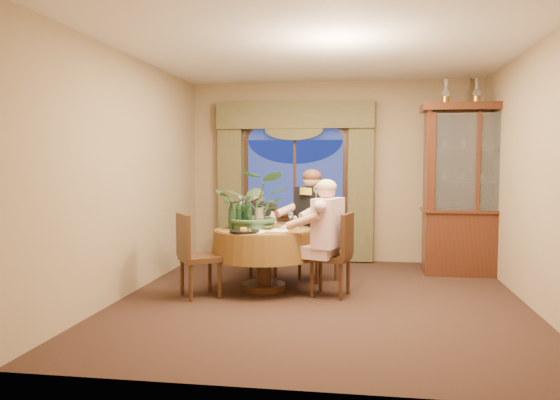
# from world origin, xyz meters

# --- Properties ---
(floor) EXTENTS (5.00, 5.00, 0.00)m
(floor) POSITION_xyz_m (0.00, 0.00, 0.00)
(floor) COLOR black
(floor) RESTS_ON ground
(wall_back) EXTENTS (4.50, 0.00, 4.50)m
(wall_back) POSITION_xyz_m (0.00, 2.50, 1.40)
(wall_back) COLOR #8B7250
(wall_back) RESTS_ON ground
(wall_right) EXTENTS (0.00, 5.00, 5.00)m
(wall_right) POSITION_xyz_m (2.25, 0.00, 1.40)
(wall_right) COLOR #8B7250
(wall_right) RESTS_ON ground
(ceiling) EXTENTS (5.00, 5.00, 0.00)m
(ceiling) POSITION_xyz_m (0.00, 0.00, 2.80)
(ceiling) COLOR white
(ceiling) RESTS_ON wall_back
(window) EXTENTS (1.62, 0.10, 1.32)m
(window) POSITION_xyz_m (-0.60, 2.43, 1.30)
(window) COLOR navy
(window) RESTS_ON wall_back
(arched_transom) EXTENTS (1.60, 0.06, 0.44)m
(arched_transom) POSITION_xyz_m (-0.60, 2.43, 2.08)
(arched_transom) COLOR navy
(arched_transom) RESTS_ON wall_back
(drapery_left) EXTENTS (0.38, 0.14, 2.32)m
(drapery_left) POSITION_xyz_m (-1.63, 2.38, 1.18)
(drapery_left) COLOR #464123
(drapery_left) RESTS_ON floor
(drapery_right) EXTENTS (0.38, 0.14, 2.32)m
(drapery_right) POSITION_xyz_m (0.43, 2.38, 1.18)
(drapery_right) COLOR #464123
(drapery_right) RESTS_ON floor
(swag_valance) EXTENTS (2.45, 0.16, 0.42)m
(swag_valance) POSITION_xyz_m (-0.60, 2.35, 2.28)
(swag_valance) COLOR #464123
(swag_valance) RESTS_ON wall_back
(dining_table) EXTENTS (1.29, 1.29, 0.75)m
(dining_table) POSITION_xyz_m (-0.72, 0.36, 0.38)
(dining_table) COLOR brown
(dining_table) RESTS_ON floor
(china_cabinet) EXTENTS (1.45, 0.57, 2.35)m
(china_cabinet) POSITION_xyz_m (1.97, 1.70, 1.17)
(china_cabinet) COLOR #34170E
(china_cabinet) RESTS_ON floor
(oil_lamp_left) EXTENTS (0.11, 0.11, 0.34)m
(oil_lamp_left) POSITION_xyz_m (1.57, 1.70, 2.52)
(oil_lamp_left) COLOR #A5722D
(oil_lamp_left) RESTS_ON china_cabinet
(oil_lamp_center) EXTENTS (0.11, 0.11, 0.34)m
(oil_lamp_center) POSITION_xyz_m (1.97, 1.70, 2.52)
(oil_lamp_center) COLOR #A5722D
(oil_lamp_center) RESTS_ON china_cabinet
(oil_lamp_right) EXTENTS (0.11, 0.11, 0.34)m
(oil_lamp_right) POSITION_xyz_m (2.38, 1.70, 2.52)
(oil_lamp_right) COLOR #A5722D
(oil_lamp_right) RESTS_ON china_cabinet
(chair_right) EXTENTS (0.50, 0.50, 0.96)m
(chair_right) POSITION_xyz_m (0.10, 0.18, 0.48)
(chair_right) COLOR black
(chair_right) RESTS_ON floor
(chair_back_right) EXTENTS (0.59, 0.59, 0.96)m
(chair_back_right) POSITION_xyz_m (-0.11, 1.00, 0.48)
(chair_back_right) COLOR black
(chair_back_right) RESTS_ON floor
(chair_back) EXTENTS (0.49, 0.49, 0.96)m
(chair_back) POSITION_xyz_m (-0.89, 1.24, 0.48)
(chair_back) COLOR black
(chair_back) RESTS_ON floor
(chair_front_left) EXTENTS (0.58, 0.58, 0.96)m
(chair_front_left) POSITION_xyz_m (-1.38, -0.09, 0.48)
(chair_front_left) COLOR black
(chair_front_left) RESTS_ON floor
(person_pink) EXTENTS (0.58, 0.61, 1.36)m
(person_pink) POSITION_xyz_m (0.07, 0.09, 0.68)
(person_pink) COLOR beige
(person_pink) RESTS_ON floor
(person_back) EXTENTS (0.53, 0.51, 1.21)m
(person_back) POSITION_xyz_m (-0.97, 1.15, 0.60)
(person_back) COLOR black
(person_back) RESTS_ON floor
(person_scarf) EXTENTS (0.71, 0.71, 1.47)m
(person_scarf) POSITION_xyz_m (-0.18, 0.96, 0.73)
(person_scarf) COLOR black
(person_scarf) RESTS_ON floor
(stoneware_vase) EXTENTS (0.13, 0.13, 0.25)m
(stoneware_vase) POSITION_xyz_m (-0.80, 0.50, 0.87)
(stoneware_vase) COLOR #8B745B
(stoneware_vase) RESTS_ON dining_table
(centerpiece_plant) EXTENTS (0.91, 1.01, 0.79)m
(centerpiece_plant) POSITION_xyz_m (-0.85, 0.46, 1.34)
(centerpiece_plant) COLOR #345733
(centerpiece_plant) RESTS_ON dining_table
(olive_bowl) EXTENTS (0.15, 0.15, 0.05)m
(olive_bowl) POSITION_xyz_m (-0.69, 0.31, 0.77)
(olive_bowl) COLOR #4F5D2E
(olive_bowl) RESTS_ON dining_table
(cheese_platter) EXTENTS (0.34, 0.34, 0.02)m
(cheese_platter) POSITION_xyz_m (-0.88, -0.02, 0.76)
(cheese_platter) COLOR black
(cheese_platter) RESTS_ON dining_table
(wine_bottle_0) EXTENTS (0.07, 0.07, 0.33)m
(wine_bottle_0) POSITION_xyz_m (-1.13, 0.43, 0.92)
(wine_bottle_0) COLOR tan
(wine_bottle_0) RESTS_ON dining_table
(wine_bottle_1) EXTENTS (0.07, 0.07, 0.33)m
(wine_bottle_1) POSITION_xyz_m (-0.90, 0.34, 0.92)
(wine_bottle_1) COLOR black
(wine_bottle_1) RESTS_ON dining_table
(wine_bottle_2) EXTENTS (0.07, 0.07, 0.33)m
(wine_bottle_2) POSITION_xyz_m (-1.02, 0.55, 0.92)
(wine_bottle_2) COLOR black
(wine_bottle_2) RESTS_ON dining_table
(wine_bottle_3) EXTENTS (0.07, 0.07, 0.33)m
(wine_bottle_3) POSITION_xyz_m (-0.92, 0.40, 0.92)
(wine_bottle_3) COLOR tan
(wine_bottle_3) RESTS_ON dining_table
(wine_bottle_4) EXTENTS (0.07, 0.07, 0.33)m
(wine_bottle_4) POSITION_xyz_m (-1.10, 0.26, 0.92)
(wine_bottle_4) COLOR black
(wine_bottle_4) RESTS_ON dining_table
(wine_bottle_5) EXTENTS (0.07, 0.07, 0.33)m
(wine_bottle_5) POSITION_xyz_m (-1.03, 0.34, 0.92)
(wine_bottle_5) COLOR black
(wine_bottle_5) RESTS_ON dining_table
(tasting_paper_0) EXTENTS (0.24, 0.32, 0.00)m
(tasting_paper_0) POSITION_xyz_m (-0.50, 0.19, 0.75)
(tasting_paper_0) COLOR white
(tasting_paper_0) RESTS_ON dining_table
(tasting_paper_1) EXTENTS (0.23, 0.31, 0.00)m
(tasting_paper_1) POSITION_xyz_m (-0.42, 0.60, 0.75)
(tasting_paper_1) COLOR white
(tasting_paper_1) RESTS_ON dining_table
(tasting_paper_2) EXTENTS (0.27, 0.34, 0.00)m
(tasting_paper_2) POSITION_xyz_m (-0.74, 0.06, 0.75)
(tasting_paper_2) COLOR white
(tasting_paper_2) RESTS_ON dining_table
(wine_glass_person_pink) EXTENTS (0.07, 0.07, 0.18)m
(wine_glass_person_pink) POSITION_xyz_m (-0.32, 0.22, 0.84)
(wine_glass_person_pink) COLOR silver
(wine_glass_person_pink) RESTS_ON dining_table
(wine_glass_person_back) EXTENTS (0.07, 0.07, 0.18)m
(wine_glass_person_back) POSITION_xyz_m (-0.85, 0.76, 0.84)
(wine_glass_person_back) COLOR silver
(wine_glass_person_back) RESTS_ON dining_table
(wine_glass_person_scarf) EXTENTS (0.07, 0.07, 0.18)m
(wine_glass_person_scarf) POSITION_xyz_m (-0.44, 0.67, 0.84)
(wine_glass_person_scarf) COLOR silver
(wine_glass_person_scarf) RESTS_ON dining_table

